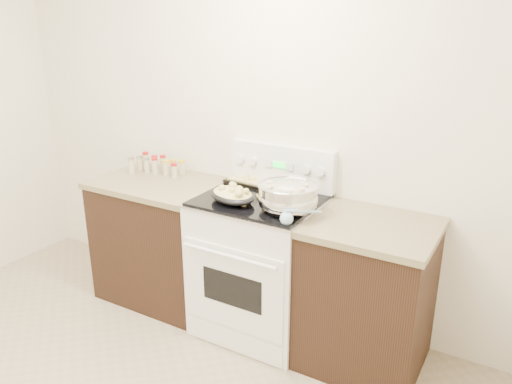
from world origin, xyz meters
The scene contains 9 objects.
counter_left centered at (-0.48, 1.43, 0.46)m, with size 0.93×0.67×0.92m.
counter_right centered at (1.08, 1.43, 0.46)m, with size 0.73×0.67×0.92m.
kitchen_range centered at (0.35, 1.42, 0.49)m, with size 0.78×0.73×1.22m.
mixing_bowl centered at (0.59, 1.33, 1.03)m, with size 0.45×0.45×0.21m.
roasting_pan centered at (0.24, 1.28, 0.99)m, with size 0.40×0.34×0.11m.
baking_sheet centered at (0.20, 1.70, 0.96)m, with size 0.46×0.34×0.06m.
wooden_spoon centered at (0.36, 1.29, 0.95)m, with size 0.18×0.21×0.04m.
blue_ladle centered at (0.69, 1.15, 0.98)m, with size 0.17×0.24×0.09m.
spice_jars centered at (-0.63, 1.57, 0.98)m, with size 0.39×0.23×0.13m.
Camera 1 is at (1.82, -1.15, 2.02)m, focal length 35.00 mm.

